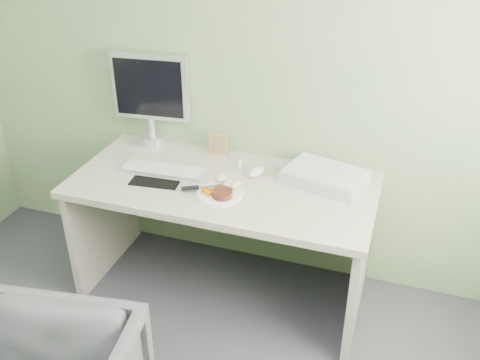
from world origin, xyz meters
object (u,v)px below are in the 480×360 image
(scanner, at_px, (325,177))
(plate, at_px, (220,194))
(monitor, at_px, (151,95))
(desk, at_px, (223,211))

(scanner, bearing_deg, plate, -133.93)
(plate, distance_m, scanner, 0.56)
(scanner, distance_m, monitor, 1.11)
(desk, relative_size, scanner, 3.92)
(monitor, bearing_deg, scanner, -13.33)
(desk, bearing_deg, plate, -75.76)
(desk, bearing_deg, scanner, 18.38)
(desk, xyz_separation_m, monitor, (-0.55, 0.31, 0.49))
(scanner, xyz_separation_m, monitor, (-1.06, 0.14, 0.28))
(desk, relative_size, monitor, 2.93)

